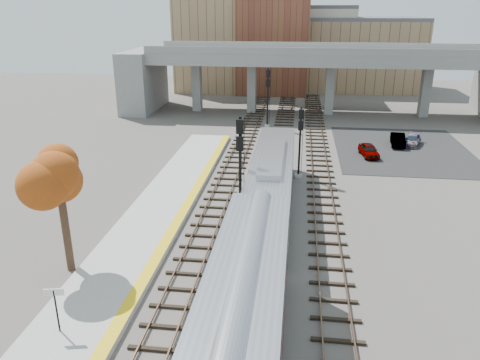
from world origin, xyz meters
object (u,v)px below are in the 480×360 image
(signal_mast_far, at_px, (268,98))
(signal_mast_mid, at_px, (300,145))
(tree, at_px, (59,181))
(car_c, at_px, (412,140))
(locomotive, at_px, (272,180))
(car_b, at_px, (398,140))
(car_a, at_px, (369,150))
(signal_mast_near, at_px, (240,169))

(signal_mast_far, bearing_deg, signal_mast_mid, -77.43)
(signal_mast_mid, distance_m, tree, 21.92)
(car_c, bearing_deg, locomotive, -105.59)
(signal_mast_far, bearing_deg, car_c, -21.17)
(tree, height_order, car_b, tree)
(tree, relative_size, car_a, 2.01)
(signal_mast_far, height_order, car_c, signal_mast_far)
(signal_mast_far, height_order, tree, tree)
(signal_mast_mid, height_order, car_a, signal_mast_mid)
(locomotive, height_order, car_a, locomotive)
(car_c, bearing_deg, car_a, -116.17)
(locomotive, distance_m, signal_mast_far, 25.59)
(locomotive, relative_size, car_c, 4.97)
(signal_mast_far, relative_size, tree, 0.98)
(signal_mast_far, distance_m, car_a, 16.13)
(car_a, xyz_separation_m, car_c, (5.29, 4.83, -0.08))
(car_b, bearing_deg, locomotive, -118.40)
(locomotive, height_order, tree, tree)
(signal_mast_mid, relative_size, car_b, 1.59)
(car_b, bearing_deg, tree, -123.44)
(signal_mast_mid, bearing_deg, tree, -126.94)
(car_a, relative_size, car_c, 0.97)
(tree, bearing_deg, signal_mast_mid, 53.06)
(signal_mast_mid, bearing_deg, signal_mast_far, 102.57)
(signal_mast_near, bearing_deg, signal_mast_mid, 66.59)
(signal_mast_mid, bearing_deg, signal_mast_near, -113.41)
(car_a, relative_size, car_b, 0.93)
(car_b, bearing_deg, car_c, 22.69)
(signal_mast_mid, relative_size, car_c, 1.66)
(signal_mast_near, distance_m, car_b, 25.92)
(tree, relative_size, car_b, 1.87)
(signal_mast_near, height_order, car_b, signal_mast_near)
(car_a, bearing_deg, locomotive, -131.46)
(signal_mast_near, distance_m, signal_mast_far, 27.86)
(locomotive, relative_size, tree, 2.54)
(locomotive, bearing_deg, car_b, 55.54)
(signal_mast_far, relative_size, car_b, 1.83)
(signal_mast_near, bearing_deg, tree, -138.55)
(locomotive, height_order, car_c, locomotive)
(locomotive, relative_size, signal_mast_mid, 2.99)
(car_a, xyz_separation_m, car_b, (3.67, 4.35, 0.02))
(tree, distance_m, car_c, 39.22)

